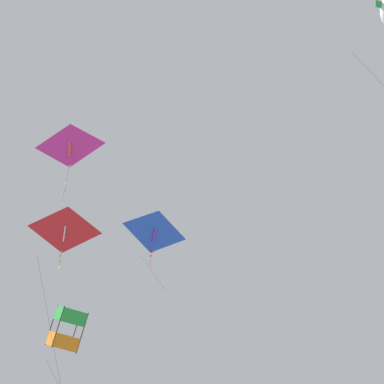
{
  "coord_description": "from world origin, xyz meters",
  "views": [
    {
      "loc": [
        21.44,
        -5.28,
        0.5
      ],
      "look_at": [
        0.14,
        -2.47,
        19.38
      ],
      "focal_mm": 55.75,
      "sensor_mm": 36.0,
      "label": 1
    }
  ],
  "objects_px": {
    "kite_delta_far_centre": "(65,231)",
    "kite_delta_mid_left": "(154,232)",
    "kite_delta_low_drifter": "(70,147)",
    "kite_box_near_left": "(67,329)"
  },
  "relations": [
    {
      "from": "kite_delta_far_centre",
      "to": "kite_delta_mid_left",
      "type": "height_order",
      "value": "kite_delta_mid_left"
    },
    {
      "from": "kite_delta_low_drifter",
      "to": "kite_delta_far_centre",
      "type": "bearing_deg",
      "value": 103.86
    },
    {
      "from": "kite_delta_mid_left",
      "to": "kite_box_near_left",
      "type": "xyz_separation_m",
      "value": [
        2.6,
        -4.15,
        -8.33
      ]
    },
    {
      "from": "kite_delta_low_drifter",
      "to": "kite_box_near_left",
      "type": "distance_m",
      "value": 8.9
    },
    {
      "from": "kite_delta_low_drifter",
      "to": "kite_delta_mid_left",
      "type": "bearing_deg",
      "value": 74.12
    },
    {
      "from": "kite_delta_far_centre",
      "to": "kite_delta_mid_left",
      "type": "bearing_deg",
      "value": 42.78
    },
    {
      "from": "kite_delta_mid_left",
      "to": "kite_delta_low_drifter",
      "type": "bearing_deg",
      "value": -134.6
    },
    {
      "from": "kite_delta_far_centre",
      "to": "kite_box_near_left",
      "type": "xyz_separation_m",
      "value": [
        -2.17,
        0.63,
        -4.32
      ]
    },
    {
      "from": "kite_delta_far_centre",
      "to": "kite_delta_mid_left",
      "type": "distance_m",
      "value": 7.85
    },
    {
      "from": "kite_delta_far_centre",
      "to": "kite_delta_low_drifter",
      "type": "xyz_separation_m",
      "value": [
        3.75,
        0.04,
        2.29
      ]
    }
  ]
}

